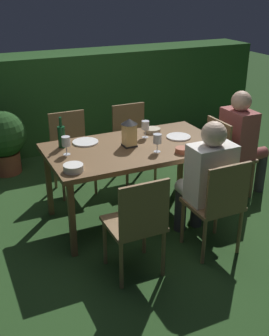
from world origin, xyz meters
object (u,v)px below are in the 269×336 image
person_in_rust (242,138)px  lantern_centerpiece (129,131)px  plate_b (179,137)px  person_in_cream (206,177)px  chair_side_right_a (71,148)px  chair_side_right_b (133,139)px  potted_plant_corner (3,139)px  bowl_salad (182,150)px  chair_head_far (226,154)px  bowl_bread (73,168)px  chair_side_left_b (218,203)px  wine_glass_c (145,126)px  bowl_olives (153,130)px  green_bottle_on_table (62,136)px  chair_side_left_a (137,222)px  plate_a (85,142)px  dining_table (134,152)px  wine_glass_a (66,142)px  wine_glass_b (157,140)px

person_in_rust → lantern_centerpiece: size_ratio=4.34×
lantern_centerpiece → plate_b: size_ratio=1.11×
person_in_cream → chair_side_right_a: 1.68m
person_in_cream → lantern_centerpiece: (-0.41, 0.67, 0.26)m
chair_side_right_b → plate_b: chair_side_right_b is taller
plate_b → potted_plant_corner: (-1.48, 1.58, -0.32)m
potted_plant_corner → bowl_salad: bearing=-56.1°
chair_head_far → chair_side_right_b: (-0.70, 0.85, 0.00)m
chair_side_right_a → chair_head_far: size_ratio=1.00×
potted_plant_corner → bowl_bread: bearing=-81.2°
chair_side_left_b → person_in_rust: 1.24m
wine_glass_c → bowl_olives: bearing=38.4°
wine_glass_c → green_bottle_on_table: bearing=173.9°
chair_side_left_a → chair_side_right_b: bearing=66.4°
chair_head_far → plate_a: 1.51m
person_in_cream → chair_side_right_b: bearing=90.0°
dining_table → chair_side_left_a: 0.95m
wine_glass_a → wine_glass_c: size_ratio=1.00×
plate_b → bowl_bread: bowl_bread is taller
wine_glass_a → wine_glass_c: 0.84m
green_bottle_on_table → bowl_bread: green_bottle_on_table is taller
chair_side_right_a → chair_side_right_b: (0.74, 0.00, 0.00)m
person_in_cream → plate_b: person_in_cream is taller
green_bottle_on_table → wine_glass_c: size_ratio=1.72×
wine_glass_b → potted_plant_corner: wine_glass_b is taller
plate_a → wine_glass_a: bearing=-139.4°
plate_a → potted_plant_corner: (-0.60, 1.33, -0.32)m
lantern_centerpiece → green_bottle_on_table: 0.63m
plate_b → bowl_salad: bowl_salad is taller
dining_table → wine_glass_c: bearing=41.1°
chair_head_far → person_in_rust: size_ratio=0.76×
wine_glass_c → bowl_salad: 0.52m
chair_side_left_b → chair_side_right_b: size_ratio=1.00×
person_in_cream → person_in_rust: (0.90, 0.65, 0.00)m
lantern_centerpiece → person_in_rust: bearing=-1.0°
chair_side_right_b → lantern_centerpiece: bearing=-116.6°
dining_table → wine_glass_a: size_ratio=9.72×
lantern_centerpiece → plate_b: (0.54, 0.00, -0.14)m
chair_side_right_b → lantern_centerpiece: 1.01m
wine_glass_a → plate_b: bearing=-1.9°
chair_side_right_b → wine_glass_c: bearing=-104.3°
wine_glass_a → plate_b: wine_glass_a is taller
plate_a → chair_side_right_a: bearing=88.1°
green_bottle_on_table → bowl_olives: green_bottle_on_table is taller
wine_glass_c → bowl_olives: (0.14, 0.11, -0.10)m
chair_side_left_b → lantern_centerpiece: (-0.41, 0.87, 0.41)m
green_bottle_on_table → bowl_salad: size_ratio=2.29×
wine_glass_c → plate_b: size_ratio=0.71×
chair_side_right_a → bowl_salad: chair_side_right_a is taller
bowl_bread → bowl_salad: size_ratio=1.30×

